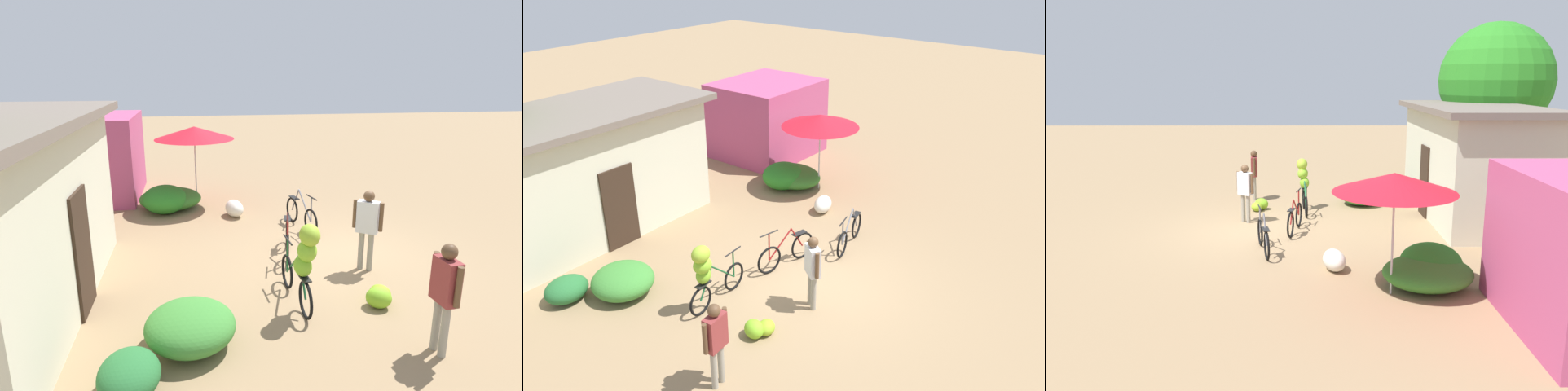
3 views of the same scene
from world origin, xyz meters
TOP-DOWN VIEW (x-y plane):
  - ground_plane at (0.00, 0.00)m, footprint 60.00×60.00m
  - building_low at (-1.50, 5.85)m, footprint 6.36×3.03m
  - tree_behind_building at (-3.95, 7.28)m, footprint 3.59×3.59m
  - hedge_bush_front_left at (-3.64, 3.64)m, footprint 0.91×0.75m
  - hedge_bush_front_right at (-2.78, 2.91)m, footprint 1.30×1.28m
  - hedge_bush_mid at (3.52, 3.60)m, footprint 1.29×1.21m
  - hedge_bush_by_door at (3.84, 3.47)m, footprint 1.45×1.71m
  - market_umbrella at (4.12, 2.74)m, footprint 2.22×2.22m
  - bicycle_leftmost at (-2.08, 1.12)m, footprint 1.66×0.42m
  - bicycle_near_pile at (0.16, 0.90)m, footprint 1.62×0.37m
  - bicycle_center_loaded at (1.76, 0.22)m, footprint 1.65×0.41m
  - banana_pile_on_ground at (-2.08, -0.19)m, footprint 0.70×0.61m
  - produce_sack at (2.91, 1.76)m, footprint 0.79×0.62m
  - person_vendor at (-3.45, -0.46)m, footprint 0.58×0.23m
  - person_bystander at (-0.75, -0.45)m, footprint 0.39×0.49m

SIDE VIEW (x-z plane):
  - ground_plane at x=0.00m, z-range 0.00..0.00m
  - banana_pile_on_ground at x=-2.08m, z-range -0.01..0.33m
  - produce_sack at x=2.91m, z-range 0.00..0.44m
  - hedge_bush_front_left at x=-3.64m, z-range 0.00..0.50m
  - hedge_bush_by_door at x=3.84m, z-range 0.00..0.59m
  - hedge_bush_front_right at x=-2.78m, z-range 0.00..0.63m
  - bicycle_center_loaded at x=1.76m, z-range -0.13..0.83m
  - bicycle_near_pile at x=0.16m, z-range -0.15..0.86m
  - hedge_bush_mid at x=3.52m, z-range 0.00..0.76m
  - bicycle_leftmost at x=-2.08m, z-range 0.14..1.68m
  - person_bystander at x=-0.75m, z-range 0.18..1.78m
  - person_vendor at x=-3.45m, z-range 0.18..1.79m
  - building_low at x=-1.50m, z-range 0.02..3.16m
  - market_umbrella at x=4.12m, z-range 0.96..3.22m
  - tree_behind_building at x=-3.95m, z-range 0.99..6.60m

